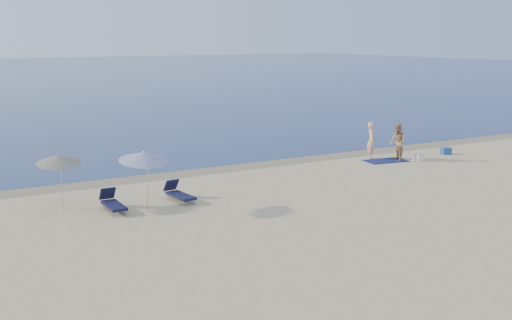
{
  "coord_description": "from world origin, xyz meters",
  "views": [
    {
      "loc": [
        -16.06,
        -5.86,
        5.91
      ],
      "look_at": [
        -3.25,
        16.0,
        1.0
      ],
      "focal_mm": 45.0,
      "sensor_mm": 36.0,
      "label": 1
    }
  ],
  "objects_px": {
    "blue_cooler": "(446,151)",
    "person_left": "(372,140)",
    "person_right": "(398,142)",
    "umbrella_near": "(144,157)"
  },
  "relations": [
    {
      "from": "blue_cooler",
      "to": "person_left",
      "type": "bearing_deg",
      "value": 179.59
    },
    {
      "from": "person_left",
      "to": "blue_cooler",
      "type": "distance_m",
      "value": 4.29
    },
    {
      "from": "person_right",
      "to": "blue_cooler",
      "type": "distance_m",
      "value": 3.48
    },
    {
      "from": "person_right",
      "to": "umbrella_near",
      "type": "xyz_separation_m",
      "value": [
        -13.68,
        -2.44,
        1.01
      ]
    },
    {
      "from": "person_right",
      "to": "umbrella_near",
      "type": "distance_m",
      "value": 13.93
    },
    {
      "from": "person_left",
      "to": "blue_cooler",
      "type": "bearing_deg",
      "value": -68.62
    },
    {
      "from": "blue_cooler",
      "to": "umbrella_near",
      "type": "height_order",
      "value": "umbrella_near"
    },
    {
      "from": "person_left",
      "to": "umbrella_near",
      "type": "relative_size",
      "value": 0.82
    },
    {
      "from": "person_left",
      "to": "person_right",
      "type": "bearing_deg",
      "value": -111.42
    },
    {
      "from": "umbrella_near",
      "to": "blue_cooler",
      "type": "bearing_deg",
      "value": 5.54
    }
  ]
}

